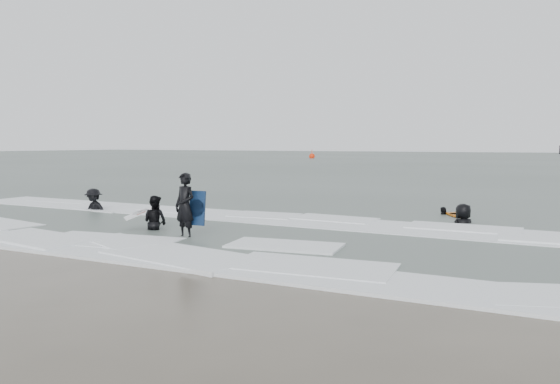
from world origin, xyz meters
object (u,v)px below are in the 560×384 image
at_px(surfer_right_far, 463,224).
at_px(surfer_wading, 155,231).
at_px(surfer_centre, 185,239).
at_px(surfer_breaker, 94,212).
at_px(surfer_right_near, 444,216).
at_px(buoy, 312,156).

bearing_deg(surfer_right_far, surfer_wading, -10.70).
bearing_deg(surfer_centre, surfer_wading, 168.43).
bearing_deg(surfer_breaker, surfer_wading, -26.05).
bearing_deg(surfer_wading, surfer_centre, 160.97).
relative_size(surfer_centre, surfer_wading, 1.14).
distance_m(surfer_centre, surfer_right_far, 9.02).
distance_m(surfer_wading, surfer_right_near, 10.33).
height_order(surfer_wading, buoy, buoy).
bearing_deg(surfer_right_near, surfer_wading, 16.28).
relative_size(surfer_centre, surfer_right_far, 1.01).
relative_size(surfer_wading, surfer_breaker, 0.92).
distance_m(surfer_breaker, surfer_right_near, 13.18).
xyz_separation_m(surfer_wading, surfer_right_near, (7.08, 7.53, 0.00)).
bearing_deg(surfer_right_far, surfer_breaker, -31.98).
height_order(surfer_wading, surfer_right_near, surfer_wading).
distance_m(surfer_right_near, surfer_right_far, 2.10).
distance_m(surfer_centre, surfer_wading, 1.77).
xyz_separation_m(surfer_wading, surfer_right_far, (8.05, 5.67, 0.00)).
xyz_separation_m(surfer_centre, surfer_right_far, (6.41, 6.34, 0.00)).
xyz_separation_m(surfer_centre, buoy, (-29.69, 75.00, 0.42)).
bearing_deg(surfer_wading, surfer_right_far, -141.53).
distance_m(surfer_right_near, buoy, 75.47).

